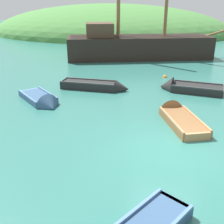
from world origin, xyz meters
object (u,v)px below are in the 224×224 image
at_px(rowboat_outer_right, 186,89).
at_px(buoy_orange, 165,77).
at_px(sailing_ship, 137,49).
at_px(rowboat_center, 42,101).
at_px(rowboat_near_dock, 177,118).
at_px(rowboat_portside, 97,87).

relative_size(rowboat_outer_right, buoy_orange, 11.85).
relative_size(sailing_ship, rowboat_center, 4.98).
relative_size(sailing_ship, buoy_orange, 50.08).
xyz_separation_m(rowboat_center, buoy_orange, (5.73, 6.10, -0.08)).
bearing_deg(rowboat_center, rowboat_near_dock, 35.05).
bearing_deg(buoy_orange, rowboat_portside, -136.96).
height_order(rowboat_near_dock, buoy_orange, rowboat_near_dock).
bearing_deg(sailing_ship, rowboat_near_dock, -93.34).
bearing_deg(rowboat_center, rowboat_portside, 94.75).
bearing_deg(rowboat_near_dock, rowboat_portside, 30.31).
bearing_deg(rowboat_center, rowboat_outer_right, 68.02).
bearing_deg(buoy_orange, rowboat_outer_right, -66.45).
height_order(sailing_ship, rowboat_portside, sailing_ship).
relative_size(rowboat_center, buoy_orange, 10.06).
distance_m(sailing_ship, rowboat_center, 12.77).
distance_m(sailing_ship, buoy_orange, 6.80).
distance_m(rowboat_near_dock, buoy_orange, 6.95).
height_order(rowboat_center, buoy_orange, rowboat_center).
bearing_deg(rowboat_near_dock, sailing_ship, -6.84).
bearing_deg(buoy_orange, rowboat_near_dock, -84.54).
distance_m(rowboat_portside, rowboat_outer_right, 4.91).
bearing_deg(rowboat_near_dock, buoy_orange, -15.17).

